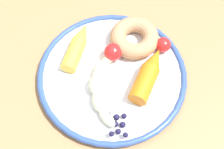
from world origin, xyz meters
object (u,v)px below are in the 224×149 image
Objects in this scene: tomato_mid at (163,45)px; tomato_near at (113,52)px; donut at (134,38)px; banana at (101,86)px; dining_table at (122,105)px; carrot_yellow at (78,46)px; carrot_orange at (148,75)px; plate at (112,75)px; blueberry_pile at (116,123)px.

tomato_near is at bearing 32.23° from tomato_mid.
donut is at bearing -119.11° from tomato_near.
donut is 0.06m from tomato_mid.
banana is 1.63× the size of donut.
dining_table is 8.69× the size of carrot_yellow.
tomato_mid is at bearing -115.64° from dining_table.
tomato_mid is at bearing -122.44° from banana.
carrot_orange is (-0.04, -0.02, 0.14)m from dining_table.
dining_table is 10.05× the size of donut.
banana is 0.09m from carrot_orange.
carrot_yellow is at bearing -18.15° from plate.
donut reaches higher than banana.
carrot_orange is 1.24× the size of donut.
carrot_orange is at bearing -152.45° from dining_table.
tomato_mid is (-0.08, -0.13, 0.00)m from banana.
donut is (0.01, -0.10, 0.13)m from dining_table.
tomato_near reaches higher than dining_table.
carrot_orange is (-0.07, -0.02, 0.02)m from plate.
tomato_near reaches higher than blueberry_pile.
tomato_mid is (-0.08, -0.10, 0.02)m from plate.
blueberry_pile is (-0.02, 0.09, 0.12)m from dining_table.
dining_table is at bearing 163.04° from carrot_yellow.
donut is (-0.10, -0.06, 0.00)m from carrot_yellow.
carrot_yellow and tomato_mid have the same top height.
blueberry_pile is at bearing 132.98° from banana.
tomato_mid is (-0.05, -0.10, 0.13)m from dining_table.
tomato_near is at bearing -86.23° from banana.
banana reaches higher than blueberry_pile.
blueberry_pile is at bearing 78.20° from carrot_orange.
dining_table is 17.56× the size of blueberry_pile.
carrot_yellow reaches higher than blueberry_pile.
carrot_orange is 2.17× the size of blueberry_pile.
banana is 0.10m from carrot_yellow.
dining_table is 0.14m from banana.
dining_table is 0.17m from tomato_mid.
carrot_yellow is at bearing -42.79° from blueberry_pile.
banana reaches higher than plate.
plate is at bearing 161.85° from carrot_yellow.
banana is at bearing 93.77° from tomato_near.
blueberry_pile is at bearing 137.21° from carrot_yellow.
blueberry_pile is at bearing 113.89° from tomato_near.
blueberry_pile is (-0.13, 0.12, -0.01)m from carrot_yellow.
donut is at bearing -99.37° from plate.
tomato_mid reaches higher than plate.
tomato_mid is at bearing -157.80° from carrot_yellow.
dining_table is 0.16m from donut.
tomato_near is at bearing 60.89° from donut.
carrot_yellow is (0.08, -0.07, 0.00)m from banana.
plate is at bearing -102.68° from banana.
blueberry_pile reaches higher than dining_table.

